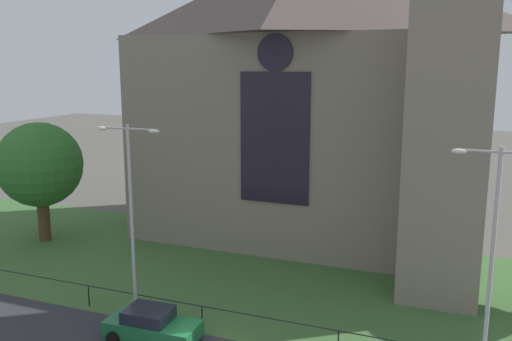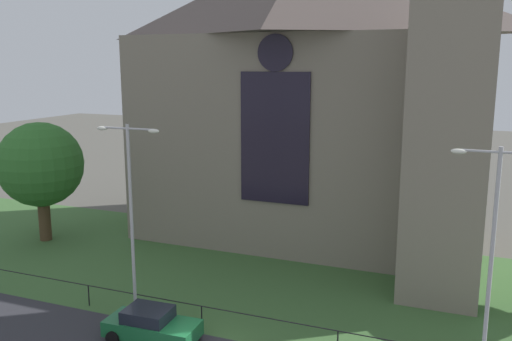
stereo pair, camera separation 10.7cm
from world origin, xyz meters
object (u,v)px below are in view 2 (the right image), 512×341
(church_building, at_px, (313,92))
(streetlamp_far, at_px, (493,241))
(parked_car_green, at_px, (151,325))
(streetlamp_near, at_px, (131,199))
(tree_left_far, at_px, (40,165))

(church_building, xyz_separation_m, streetlamp_far, (11.35, -15.44, -4.45))
(church_building, distance_m, streetlamp_far, 19.67)
(church_building, height_order, parked_car_green, church_building)
(streetlamp_near, height_order, streetlamp_far, streetlamp_near)
(parked_car_green, bearing_deg, tree_left_far, 144.77)
(streetlamp_far, relative_size, parked_car_green, 2.18)
(church_building, xyz_separation_m, tree_left_far, (-16.96, -7.78, -4.92))
(tree_left_far, distance_m, streetlamp_far, 29.34)
(church_building, relative_size, streetlamp_near, 2.75)
(church_building, bearing_deg, streetlamp_near, -105.76)
(parked_car_green, bearing_deg, streetlamp_near, 136.60)
(streetlamp_far, bearing_deg, streetlamp_near, -180.00)
(streetlamp_near, distance_m, streetlamp_far, 15.71)
(tree_left_far, relative_size, streetlamp_far, 0.89)
(streetlamp_near, height_order, parked_car_green, streetlamp_near)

